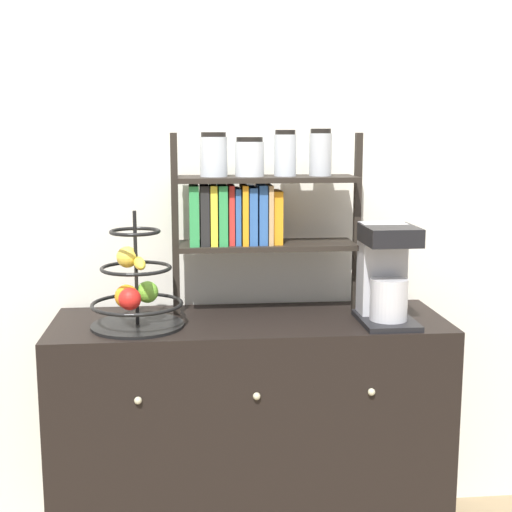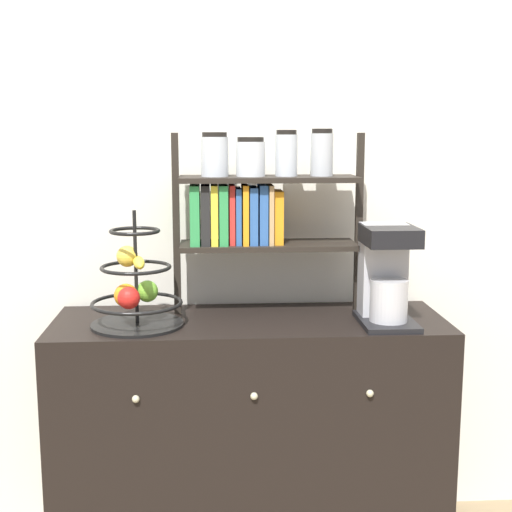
% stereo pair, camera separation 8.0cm
% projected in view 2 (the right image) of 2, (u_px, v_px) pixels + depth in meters
% --- Properties ---
extents(wall_back, '(7.00, 0.05, 2.60)m').
position_uv_depth(wall_back, '(245.00, 179.00, 2.62)').
color(wall_back, silver).
rests_on(wall_back, ground_plane).
extents(sideboard, '(1.34, 0.48, 0.84)m').
position_uv_depth(sideboard, '(250.00, 435.00, 2.50)').
color(sideboard, black).
rests_on(sideboard, ground_plane).
extents(coffee_maker, '(0.18, 0.26, 0.33)m').
position_uv_depth(coffee_maker, '(386.00, 273.00, 2.37)').
color(coffee_maker, black).
rests_on(coffee_maker, sideboard).
extents(fruit_stand, '(0.31, 0.31, 0.38)m').
position_uv_depth(fruit_stand, '(135.00, 290.00, 2.32)').
color(fruit_stand, black).
rests_on(fruit_stand, sideboard).
extents(shelf_hutch, '(0.66, 0.20, 0.64)m').
position_uv_depth(shelf_hutch, '(251.00, 200.00, 2.47)').
color(shelf_hutch, black).
rests_on(shelf_hutch, sideboard).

